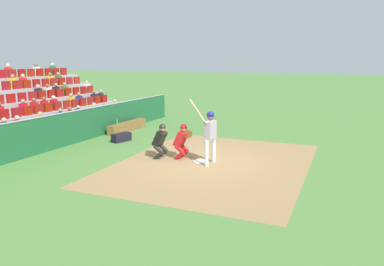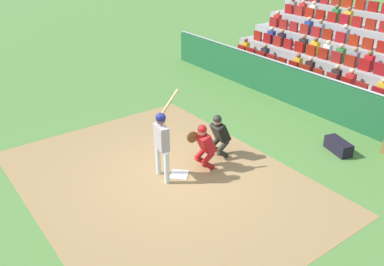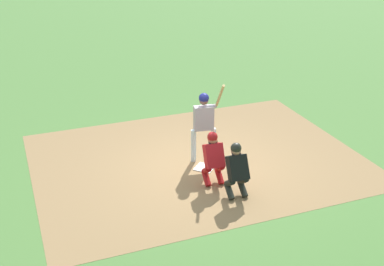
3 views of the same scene
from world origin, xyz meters
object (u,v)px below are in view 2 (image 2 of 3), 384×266
Objects in this scene: catcher_crouching at (204,144)px; equipment_duffel_bag at (338,146)px; batter_at_plate at (162,138)px; home_plate_umpire at (219,134)px; home_plate_marker at (179,174)px.

catcher_crouching is 1.51× the size of equipment_duffel_bag.
batter_at_plate reaches higher than catcher_crouching.
home_plate_umpire reaches higher than equipment_duffel_bag.
batter_at_plate is at bearing 86.07° from equipment_duffel_bag.
batter_at_plate is 1.21m from catcher_crouching.
batter_at_plate is at bearing 79.23° from catcher_crouching.
equipment_duffel_bag is at bearing -110.29° from home_plate_marker.
catcher_crouching is at bearing 83.35° from equipment_duffel_bag.
home_plate_marker is at bearing 85.94° from equipment_duffel_bag.
equipment_duffel_bag is (-1.52, -3.61, -0.54)m from catcher_crouching.
catcher_crouching is 3.95m from equipment_duffel_bag.
catcher_crouching is (-0.08, -0.72, 0.70)m from home_plate_marker.
home_plate_marker is at bearing -108.70° from batter_at_plate.
equipment_duffel_bag is at bearing -121.55° from home_plate_umpire.
home_plate_marker is 0.52× the size of equipment_duffel_bag.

